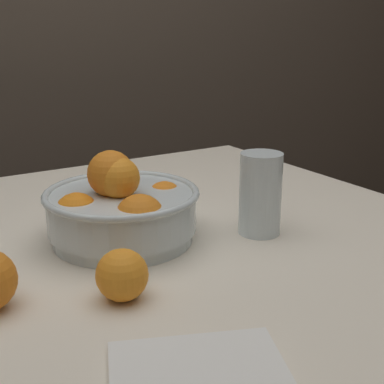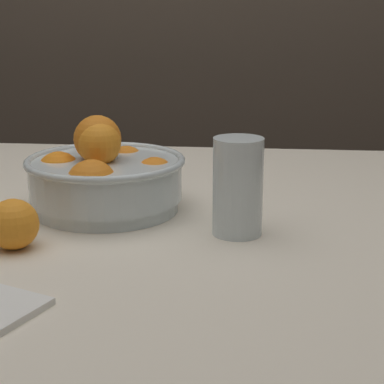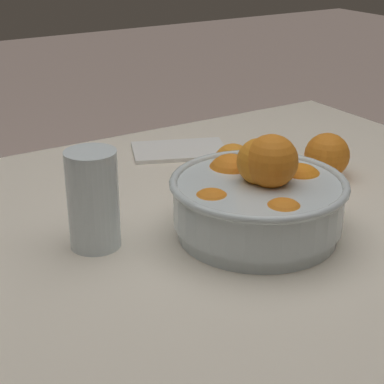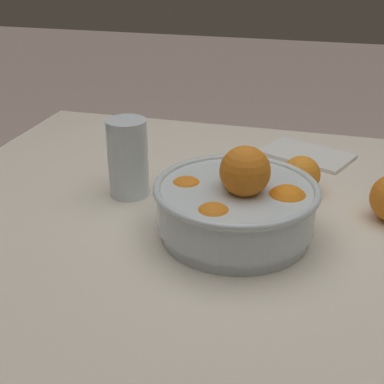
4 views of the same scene
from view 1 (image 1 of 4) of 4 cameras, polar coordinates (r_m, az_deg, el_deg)
dining_table at (r=0.96m, az=-6.56°, el=-9.41°), size 1.17×1.05×0.75m
fruit_bowl at (r=0.90m, az=-7.50°, el=-1.80°), size 0.26×0.26×0.16m
juice_glass at (r=0.94m, az=7.28°, el=-0.72°), size 0.07×0.07×0.14m
orange_loose_near_bowl at (r=0.72m, az=-7.47°, el=-8.77°), size 0.07×0.07×0.07m
napkin at (r=0.60m, az=0.56°, el=-18.19°), size 0.22×0.18×0.01m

